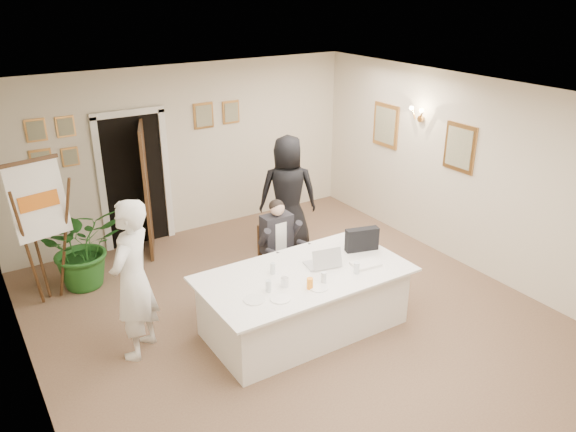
% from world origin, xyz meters
% --- Properties ---
extents(floor, '(7.00, 7.00, 0.00)m').
position_xyz_m(floor, '(0.00, 0.00, 0.00)').
color(floor, brown).
rests_on(floor, ground).
extents(ceiling, '(6.00, 7.00, 0.02)m').
position_xyz_m(ceiling, '(0.00, 0.00, 2.80)').
color(ceiling, white).
rests_on(ceiling, wall_back).
extents(wall_back, '(6.00, 0.10, 2.80)m').
position_xyz_m(wall_back, '(0.00, 3.50, 1.40)').
color(wall_back, beige).
rests_on(wall_back, floor).
extents(wall_left, '(0.10, 7.00, 2.80)m').
position_xyz_m(wall_left, '(-3.00, 0.00, 1.40)').
color(wall_left, beige).
rests_on(wall_left, floor).
extents(wall_right, '(0.10, 7.00, 2.80)m').
position_xyz_m(wall_right, '(3.00, 0.00, 1.40)').
color(wall_right, beige).
rests_on(wall_right, floor).
extents(doorway, '(1.14, 0.86, 2.20)m').
position_xyz_m(doorway, '(-0.88, 3.32, 1.04)').
color(doorway, black).
rests_on(doorway, floor).
extents(pictures_back_wall, '(3.40, 0.06, 0.80)m').
position_xyz_m(pictures_back_wall, '(-0.80, 3.47, 1.85)').
color(pictures_back_wall, '#C78A44').
rests_on(pictures_back_wall, wall_back).
extents(pictures_right_wall, '(0.06, 2.20, 0.80)m').
position_xyz_m(pictures_right_wall, '(2.97, 1.20, 1.75)').
color(pictures_right_wall, '#C78A44').
rests_on(pictures_right_wall, wall_right).
extents(wall_sconce, '(0.20, 0.30, 0.24)m').
position_xyz_m(wall_sconce, '(2.90, 1.20, 2.10)').
color(wall_sconce, '#BC813C').
rests_on(wall_sconce, wall_right).
extents(conference_table, '(2.51, 1.35, 0.78)m').
position_xyz_m(conference_table, '(-0.01, -0.04, 0.39)').
color(conference_table, white).
rests_on(conference_table, floor).
extents(seated_man, '(0.64, 0.67, 1.32)m').
position_xyz_m(seated_man, '(0.24, 0.97, 0.66)').
color(seated_man, black).
rests_on(seated_man, floor).
extents(flip_chart, '(0.70, 0.50, 1.95)m').
position_xyz_m(flip_chart, '(-2.51, 2.30, 0.90)').
color(flip_chart, '#3B2712').
rests_on(flip_chart, floor).
extents(standing_man, '(0.80, 0.80, 1.88)m').
position_xyz_m(standing_man, '(-1.88, 0.58, 0.94)').
color(standing_man, white).
rests_on(standing_man, floor).
extents(standing_woman, '(1.07, 0.94, 1.84)m').
position_xyz_m(standing_woman, '(1.04, 2.00, 0.92)').
color(standing_woman, black).
rests_on(standing_woman, floor).
extents(potted_palm, '(1.08, 0.94, 1.18)m').
position_xyz_m(potted_palm, '(-2.00, 2.50, 0.59)').
color(potted_palm, '#1E551C').
rests_on(potted_palm, floor).
extents(laptop, '(0.44, 0.45, 0.28)m').
position_xyz_m(laptop, '(0.26, 0.02, 0.91)').
color(laptop, '#B7BABC').
rests_on(laptop, conference_table).
extents(laptop_bag, '(0.45, 0.23, 0.30)m').
position_xyz_m(laptop_bag, '(0.95, 0.07, 0.93)').
color(laptop_bag, black).
rests_on(laptop_bag, conference_table).
extents(paper_stack, '(0.36, 0.27, 0.03)m').
position_xyz_m(paper_stack, '(0.72, -0.28, 0.79)').
color(paper_stack, white).
rests_on(paper_stack, conference_table).
extents(plate_left, '(0.26, 0.26, 0.01)m').
position_xyz_m(plate_left, '(-0.82, -0.27, 0.78)').
color(plate_left, white).
rests_on(plate_left, conference_table).
extents(plate_mid, '(0.23, 0.23, 0.01)m').
position_xyz_m(plate_mid, '(-0.57, -0.40, 0.78)').
color(plate_mid, white).
rests_on(plate_mid, conference_table).
extents(plate_near, '(0.25, 0.25, 0.01)m').
position_xyz_m(plate_near, '(-0.08, -0.43, 0.78)').
color(plate_near, white).
rests_on(plate_near, conference_table).
extents(glass_a, '(0.07, 0.07, 0.14)m').
position_xyz_m(glass_a, '(-0.60, -0.19, 0.84)').
color(glass_a, silver).
rests_on(glass_a, conference_table).
extents(glass_b, '(0.08, 0.08, 0.14)m').
position_xyz_m(glass_b, '(0.03, -0.37, 0.84)').
color(glass_b, silver).
rests_on(glass_b, conference_table).
extents(glass_c, '(0.08, 0.08, 0.14)m').
position_xyz_m(glass_c, '(0.50, -0.38, 0.84)').
color(glass_c, silver).
rests_on(glass_c, conference_table).
extents(glass_d, '(0.07, 0.07, 0.14)m').
position_xyz_m(glass_d, '(-0.34, 0.14, 0.84)').
color(glass_d, silver).
rests_on(glass_d, conference_table).
extents(oj_glass, '(0.09, 0.09, 0.13)m').
position_xyz_m(oj_glass, '(-0.17, -0.38, 0.84)').
color(oj_glass, orange).
rests_on(oj_glass, conference_table).
extents(steel_jug, '(0.10, 0.10, 0.11)m').
position_xyz_m(steel_jug, '(-0.39, -0.19, 0.83)').
color(steel_jug, silver).
rests_on(steel_jug, conference_table).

